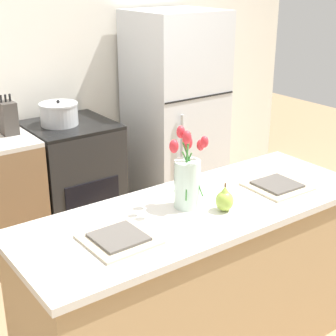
# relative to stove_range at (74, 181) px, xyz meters

# --- Properties ---
(back_wall) EXTENTS (5.20, 0.08, 2.70)m
(back_wall) POSITION_rel_stove_range_xyz_m (-0.10, 0.40, 0.90)
(back_wall) COLOR silver
(back_wall) RESTS_ON ground_plane
(kitchen_island) EXTENTS (1.80, 0.66, 0.89)m
(kitchen_island) POSITION_rel_stove_range_xyz_m (-0.10, -1.60, -0.01)
(kitchen_island) COLOR tan
(kitchen_island) RESTS_ON ground_plane
(stove_range) EXTENTS (0.60, 0.61, 0.90)m
(stove_range) POSITION_rel_stove_range_xyz_m (0.00, 0.00, 0.00)
(stove_range) COLOR black
(stove_range) RESTS_ON ground_plane
(refrigerator) EXTENTS (0.68, 0.67, 1.65)m
(refrigerator) POSITION_rel_stove_range_xyz_m (0.95, 0.00, 0.38)
(refrigerator) COLOR silver
(refrigerator) RESTS_ON ground_plane
(flower_vase) EXTENTS (0.15, 0.17, 0.41)m
(flower_vase) POSITION_rel_stove_range_xyz_m (-0.14, -1.56, 0.58)
(flower_vase) COLOR silver
(flower_vase) RESTS_ON kitchen_island
(pear_figurine) EXTENTS (0.09, 0.09, 0.14)m
(pear_figurine) POSITION_rel_stove_range_xyz_m (-0.03, -1.70, 0.49)
(pear_figurine) COLOR #9EBC47
(pear_figurine) RESTS_ON kitchen_island
(plate_setting_left) EXTENTS (0.29, 0.29, 0.02)m
(plate_setting_left) POSITION_rel_stove_range_xyz_m (-0.58, -1.66, 0.45)
(plate_setting_left) COLOR beige
(plate_setting_left) RESTS_ON kitchen_island
(plate_setting_right) EXTENTS (0.29, 0.29, 0.02)m
(plate_setting_right) POSITION_rel_stove_range_xyz_m (0.38, -1.66, 0.45)
(plate_setting_right) COLOR beige
(plate_setting_right) RESTS_ON kitchen_island
(cooking_pot) EXTENTS (0.27, 0.27, 0.18)m
(cooking_pot) POSITION_rel_stove_range_xyz_m (-0.07, 0.02, 0.53)
(cooking_pot) COLOR #B2B5B7
(cooking_pot) RESTS_ON stove_range
(knife_block) EXTENTS (0.10, 0.14, 0.27)m
(knife_block) POSITION_rel_stove_range_xyz_m (-0.44, 0.02, 0.56)
(knife_block) COLOR #3D3833
(knife_block) RESTS_ON back_counter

